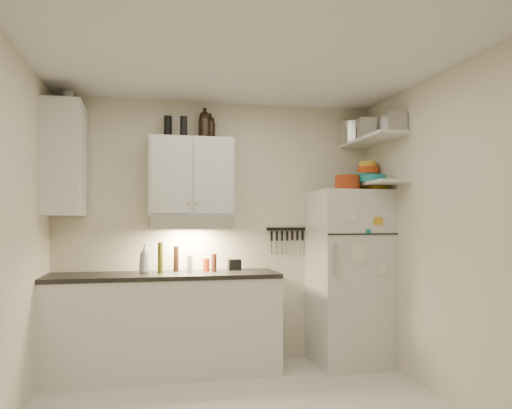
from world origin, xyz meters
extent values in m
cube|color=silver|center=(0.00, 0.00, 2.61)|extent=(3.20, 3.00, 0.02)
cube|color=beige|center=(0.00, 1.51, 1.30)|extent=(3.20, 0.02, 2.60)
cube|color=beige|center=(-1.61, 0.00, 1.30)|extent=(0.02, 3.00, 2.60)
cube|color=beige|center=(1.61, 0.00, 1.30)|extent=(0.02, 3.00, 2.60)
cube|color=silver|center=(-0.55, 1.20, 0.44)|extent=(2.10, 0.60, 0.88)
cube|color=black|center=(-0.55, 1.20, 0.90)|extent=(2.10, 0.62, 0.04)
cube|color=silver|center=(-0.30, 1.33, 1.83)|extent=(0.80, 0.33, 0.75)
cube|color=silver|center=(-1.44, 1.20, 1.95)|extent=(0.33, 0.55, 1.00)
cube|color=silver|center=(-0.30, 1.27, 1.39)|extent=(0.76, 0.46, 0.12)
cube|color=silver|center=(1.25, 1.16, 0.85)|extent=(0.70, 0.68, 1.70)
cube|color=silver|center=(1.45, 1.02, 2.20)|extent=(0.30, 0.95, 0.03)
cube|color=silver|center=(1.45, 1.02, 1.76)|extent=(0.30, 0.95, 0.03)
cube|color=black|center=(0.70, 1.49, 1.32)|extent=(0.42, 0.02, 0.03)
cylinder|color=maroon|center=(1.17, 1.00, 1.77)|extent=(0.25, 0.25, 0.14)
cube|color=gold|center=(1.48, 1.06, 1.74)|extent=(0.23, 0.27, 0.08)
cylinder|color=silver|center=(1.29, 1.15, 1.75)|extent=(0.09, 0.09, 0.11)
cylinder|color=silver|center=(1.41, 1.37, 2.32)|extent=(0.39, 0.39, 0.22)
cube|color=#AAAAAD|center=(1.37, 0.97, 2.30)|extent=(0.21, 0.19, 0.18)
cube|color=#AAAAAD|center=(1.51, 0.70, 2.31)|extent=(0.21, 0.21, 0.18)
cylinder|color=#177E7E|center=(1.46, 1.25, 1.83)|extent=(0.27, 0.27, 0.11)
cylinder|color=#D24413|center=(1.48, 1.20, 1.92)|extent=(0.22, 0.22, 0.07)
cylinder|color=gold|center=(1.48, 1.20, 1.98)|extent=(0.17, 0.17, 0.05)
cylinder|color=#177E7E|center=(1.40, 0.94, 1.81)|extent=(0.34, 0.34, 0.07)
cylinder|color=black|center=(-0.37, 1.28, 2.30)|extent=(0.09, 0.09, 0.20)
cylinder|color=black|center=(-0.52, 1.40, 2.31)|extent=(0.10, 0.10, 0.22)
cylinder|color=silver|center=(-1.43, 1.31, 2.52)|extent=(0.13, 0.13, 0.14)
imported|color=silver|center=(-0.73, 1.23, 1.07)|extent=(0.13, 0.13, 0.30)
cylinder|color=brown|center=(-0.09, 1.21, 1.01)|extent=(0.07, 0.07, 0.17)
cylinder|color=#545715|center=(-0.59, 1.20, 1.06)|extent=(0.07, 0.07, 0.29)
cylinder|color=black|center=(-0.44, 1.34, 1.04)|extent=(0.05, 0.05, 0.24)
cylinder|color=silver|center=(-0.31, 1.22, 1.00)|extent=(0.07, 0.07, 0.16)
cylinder|color=maroon|center=(-0.15, 1.31, 0.98)|extent=(0.08, 0.08, 0.12)
cube|color=black|center=(0.13, 1.35, 0.97)|extent=(0.13, 0.09, 0.11)
camera|label=1|loc=(-0.71, -3.48, 1.39)|focal=35.00mm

